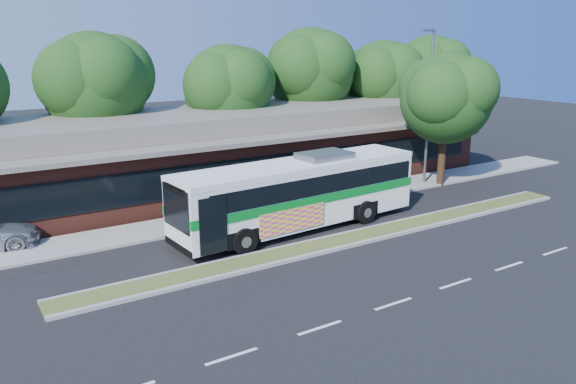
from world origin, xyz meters
The scene contains 12 objects.
ground centered at (0.00, 0.00, 0.00)m, with size 120.00×120.00×0.00m, color black.
median_strip centered at (0.00, 0.60, 0.07)m, with size 26.00×1.10×0.15m, color #415624.
sidewalk centered at (0.00, 6.40, 0.06)m, with size 44.00×2.60×0.12m, color gray.
plaza_building centered at (0.00, 12.99, 2.13)m, with size 33.20×11.20×4.45m.
lamp_post centered at (9.56, 6.00, 4.90)m, with size 0.93×0.18×9.07m.
tree_bg_b centered at (-6.57, 16.14, 6.14)m, with size 6.69×6.00×9.00m.
tree_bg_c centered at (1.40, 15.13, 5.59)m, with size 6.24×5.60×8.26m.
tree_bg_d centered at (8.45, 16.15, 6.42)m, with size 6.91×6.20×9.37m.
tree_bg_e centered at (14.42, 15.14, 5.74)m, with size 6.47×5.80×8.50m.
tree_bg_f centered at (20.43, 16.14, 6.06)m, with size 6.69×6.00×8.92m.
transit_bus centered at (-1.35, 3.17, 1.91)m, with size 12.34×3.44×3.43m.
sidewalk_tree centered at (10.63, 5.43, 5.34)m, with size 5.94×5.33×7.88m.
Camera 1 is at (-15.06, -17.49, 8.48)m, focal length 35.00 mm.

